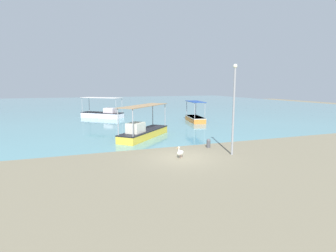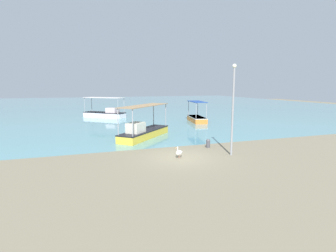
# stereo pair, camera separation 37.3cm
# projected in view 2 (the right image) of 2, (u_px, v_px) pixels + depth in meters

# --- Properties ---
(ground) EXTENTS (120.00, 120.00, 0.00)m
(ground) POSITION_uv_depth(u_px,v_px,m) (180.00, 157.00, 17.35)
(ground) COLOR #766D56
(harbor_water) EXTENTS (110.00, 90.00, 0.00)m
(harbor_water) POSITION_uv_depth(u_px,v_px,m) (107.00, 105.00, 62.28)
(harbor_water) COLOR #599098
(harbor_water) RESTS_ON ground
(fishing_boat_far_left) EXTENTS (2.37, 4.85, 2.65)m
(fishing_boat_far_left) POSITION_uv_depth(u_px,v_px,m) (197.00, 118.00, 34.24)
(fishing_boat_far_left) COLOR orange
(fishing_boat_far_left) RESTS_ON harbor_water
(fishing_boat_center) EXTENTS (6.03, 5.65, 2.95)m
(fishing_boat_center) POSITION_uv_depth(u_px,v_px,m) (105.00, 113.00, 38.68)
(fishing_boat_center) COLOR white
(fishing_boat_center) RESTS_ON harbor_water
(fishing_boat_far_right) EXTENTS (5.80, 6.01, 2.95)m
(fishing_boat_far_right) POSITION_uv_depth(u_px,v_px,m) (143.00, 131.00, 23.62)
(fishing_boat_far_right) COLOR gold
(fishing_boat_far_right) RESTS_ON harbor_water
(pelican) EXTENTS (0.74, 0.52, 0.80)m
(pelican) POSITION_uv_depth(u_px,v_px,m) (179.00, 153.00, 17.12)
(pelican) COLOR #E0997A
(pelican) RESTS_ON ground
(lamp_post) EXTENTS (0.28, 0.28, 6.11)m
(lamp_post) POSITION_uv_depth(u_px,v_px,m) (233.00, 105.00, 17.43)
(lamp_post) COLOR gray
(lamp_post) RESTS_ON ground
(mooring_bollard) EXTENTS (0.31, 0.31, 0.69)m
(mooring_bollard) POSITION_uv_depth(u_px,v_px,m) (208.00, 143.00, 20.00)
(mooring_bollard) COLOR #47474C
(mooring_bollard) RESTS_ON ground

